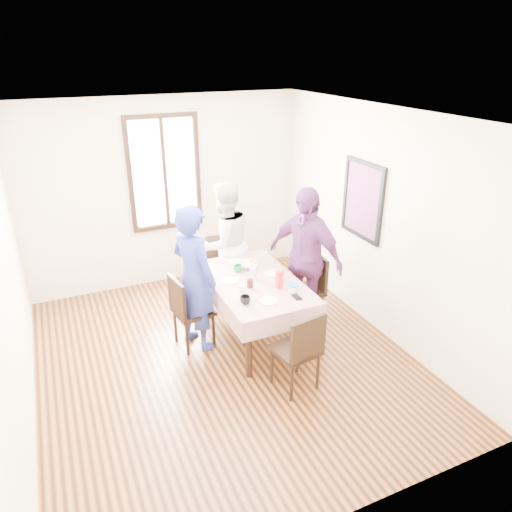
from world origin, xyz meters
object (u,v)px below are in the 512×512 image
chair_left (193,311)px  person_right (305,258)px  chair_far (224,270)px  dining_table (254,309)px  person_far (224,244)px  chair_right (305,290)px  chair_near (295,349)px  person_left (193,278)px

chair_left → person_right: 1.49m
chair_far → dining_table: bearing=97.7°
chair_far → person_far: bearing=97.7°
person_far → chair_left: bearing=36.9°
person_right → chair_right: bearing=65.4°
chair_far → chair_near: same height
chair_left → person_left: size_ratio=0.52×
chair_right → person_left: (-1.42, 0.09, 0.42)m
chair_left → chair_right: 1.44m
chair_far → chair_near: size_ratio=1.00×
person_left → person_far: size_ratio=1.03×
dining_table → chair_left: chair_left is taller
chair_left → person_left: person_left is taller
dining_table → person_right: size_ratio=0.83×
person_left → person_right: bearing=-117.8°
chair_far → person_far: 0.40m
chair_left → chair_near: same height
chair_right → dining_table: bearing=97.7°
person_far → person_right: size_ratio=0.94×
chair_left → chair_far: size_ratio=1.00×
dining_table → chair_right: size_ratio=1.64×
person_left → person_far: 1.12m
person_left → chair_far: bearing=-62.2°
chair_right → person_right: bearing=94.0°
chair_far → chair_near: (0.00, -2.06, 0.00)m
person_right → chair_far: bearing=-169.1°
dining_table → person_far: bearing=90.0°
dining_table → chair_left: size_ratio=1.64×
chair_right → chair_far: same height
person_far → chair_near: bearing=76.5°
dining_table → person_right: (0.70, 0.05, 0.53)m
person_far → chair_far: bearing=-103.5°
chair_near → person_left: 1.42m
chair_far → person_far: size_ratio=0.53×
chair_near → person_far: 2.08m
chair_right → person_left: 1.48m
chair_right → person_far: person_far is taller
chair_left → person_left: bearing=82.3°
chair_left → person_left: (0.02, 0.00, 0.42)m
chair_near → chair_right: bearing=46.8°
chair_near → person_right: size_ratio=0.50×
chair_left → chair_right: size_ratio=1.00×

